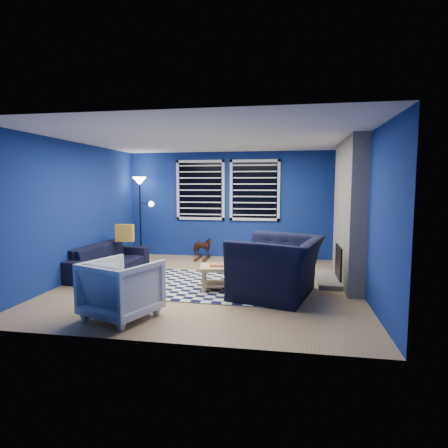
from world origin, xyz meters
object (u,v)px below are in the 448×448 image
Objects in this scene: rocking_horse at (202,247)px; floor_lamp at (141,192)px; tv at (342,200)px; cabinet at (291,251)px; sofa at (109,259)px; armchair_bent at (122,289)px; armchair_big at (277,267)px; coffee_table at (226,273)px.

floor_lamp reaches higher than rocking_horse.
cabinet is at bearing 174.78° from tv.
armchair_bent is at bearing -144.52° from sofa.
rocking_horse is 0.27× the size of floor_lamp.
armchair_big reaches higher than rocking_horse.
cabinet is (-1.04, 0.09, -1.15)m from tv.
armchair_bent reaches higher than rocking_horse.
armchair_bent is 0.44× the size of floor_lamp.
coffee_table is (1.13, 1.48, -0.09)m from armchair_bent.
sofa reaches higher than rocking_horse.
rocking_horse is (0.17, 3.90, -0.09)m from armchair_bent.
rocking_horse is (-3.07, 0.08, -1.11)m from tv.
armchair_big is at bearing -100.42° from sofa.
armchair_big reaches higher than sofa.
armchair_bent is (-3.24, -3.83, -1.02)m from tv.
rocking_horse is at bearing -71.50° from armchair_bent.
cabinet is at bearing -75.83° from rocking_horse.
sofa reaches higher than coffee_table.
tv is 0.51× the size of sofa.
floor_lamp is (-4.57, 0.14, 0.16)m from tv.
floor_lamp is (-3.54, 0.05, 1.31)m from cabinet.
sofa is (-4.54, -1.61, -1.11)m from tv.
tv reaches higher than armchair_big.
cabinet is at bearing -98.35° from armchair_bent.
sofa is 2.97× the size of cabinet.
floor_lamp reaches higher than armchair_bent.
sofa is 1.40× the size of armchair_big.
rocking_horse is 0.78× the size of cabinet.
floor_lamp is (-3.30, 2.65, 1.10)m from armchair_big.
rocking_horse is (1.47, 1.68, 0.00)m from sofa.
armchair_bent is at bearing -168.79° from rocking_horse.
floor_lamp reaches higher than armchair_big.
tv is at bearing 48.19° from coffee_table.
coffee_table is at bearing -106.54° from armchair_bent.
coffee_table is 1.39× the size of cabinet.
cabinet reaches higher than rocking_horse.
floor_lamp is (-1.50, 0.06, 1.27)m from rocking_horse.
armchair_big is 1.67× the size of armchair_bent.
armchair_bent is at bearing -41.73° from armchair_big.
coffee_table is at bearing -131.81° from tv.
sofa reaches higher than cabinet.
tv is at bearing -22.97° from cabinet.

